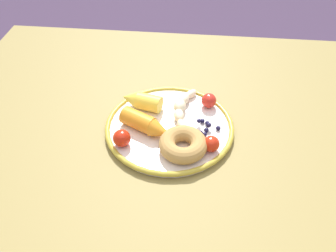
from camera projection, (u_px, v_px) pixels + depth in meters
name	position (u px, v px, depth m)	size (l,w,h in m)	color
dining_table	(169.00, 154.00, 0.88)	(1.19, 0.98, 0.72)	olive
plate	(168.00, 127.00, 0.83)	(0.31, 0.31, 0.02)	silver
banana	(182.00, 107.00, 0.86)	(0.06, 0.16, 0.03)	#F6E5B8
carrot_orange	(147.00, 125.00, 0.80)	(0.14, 0.10, 0.04)	orange
carrot_yellow	(141.00, 101.00, 0.87)	(0.11, 0.07, 0.04)	yellow
donut	(183.00, 144.00, 0.76)	(0.11, 0.11, 0.04)	#B28345
blueberry_pile	(206.00, 127.00, 0.82)	(0.06, 0.06, 0.02)	#191638
tomato_near	(122.00, 138.00, 0.77)	(0.04, 0.04, 0.04)	red
tomato_mid	(209.00, 101.00, 0.87)	(0.04, 0.04, 0.04)	red
tomato_far	(211.00, 144.00, 0.76)	(0.04, 0.04, 0.04)	red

